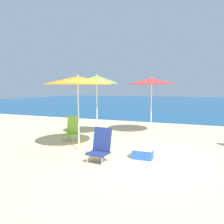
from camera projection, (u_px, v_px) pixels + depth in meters
ground_plane at (134, 155)px, 6.07m from camera, size 60.00×60.00×0.00m
sea_water at (185, 102)px, 30.12m from camera, size 60.00×40.00×0.01m
beach_umbrella_red at (152, 81)px, 8.51m from camera, size 1.87×1.87×2.27m
beach_umbrella_lime at (97, 80)px, 8.08m from camera, size 1.62×1.62×2.35m
beach_umbrella_orange at (78, 80)px, 6.30m from camera, size 1.98×1.98×2.22m
beach_chair_lime at (72, 129)px, 7.78m from camera, size 0.47×0.49×0.86m
beach_chair_navy at (100, 145)px, 5.49m from camera, size 0.54×0.55×0.85m
cooler_box at (143, 153)px, 5.72m from camera, size 0.53×0.37×0.30m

